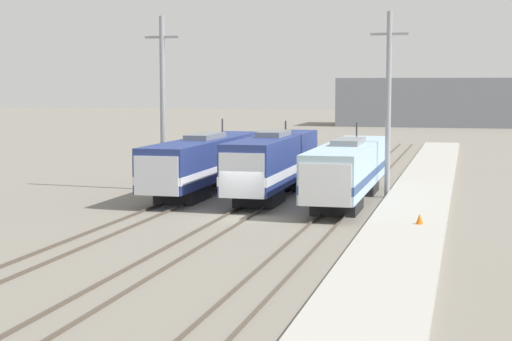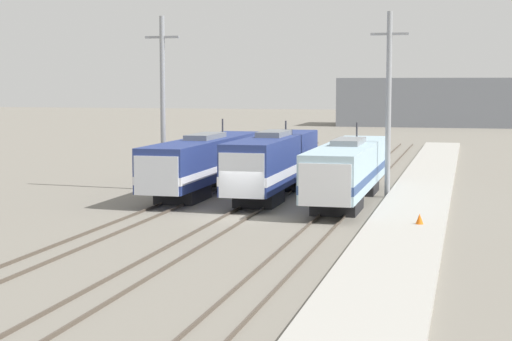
% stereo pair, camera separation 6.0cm
% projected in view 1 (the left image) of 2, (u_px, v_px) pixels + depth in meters
% --- Properties ---
extents(ground_plane, '(400.00, 400.00, 0.00)m').
position_uv_depth(ground_plane, '(237.00, 218.00, 47.69)').
color(ground_plane, slate).
extents(rail_pair_far_left, '(1.51, 120.00, 0.15)m').
position_uv_depth(rail_pair_far_left, '(151.00, 213.00, 48.90)').
color(rail_pair_far_left, '#4C4238').
rests_on(rail_pair_far_left, ground_plane).
extents(rail_pair_center, '(1.51, 120.00, 0.15)m').
position_uv_depth(rail_pair_center, '(237.00, 216.00, 47.68)').
color(rail_pair_center, '#4C4238').
rests_on(rail_pair_center, ground_plane).
extents(rail_pair_far_right, '(1.51, 120.00, 0.15)m').
position_uv_depth(rail_pair_far_right, '(328.00, 220.00, 46.45)').
color(rail_pair_far_right, '#4C4238').
rests_on(rail_pair_far_right, ground_plane).
extents(locomotive_far_left, '(3.00, 19.28, 4.88)m').
position_uv_depth(locomotive_far_left, '(203.00, 162.00, 58.37)').
color(locomotive_far_left, black).
rests_on(locomotive_far_left, ground_plane).
extents(locomotive_center, '(2.93, 16.78, 4.86)m').
position_uv_depth(locomotive_center, '(272.00, 163.00, 55.99)').
color(locomotive_center, black).
rests_on(locomotive_center, ground_plane).
extents(locomotive_far_right, '(3.10, 18.20, 4.84)m').
position_uv_depth(locomotive_far_right, '(347.00, 170.00, 53.38)').
color(locomotive_far_right, '#232326').
rests_on(locomotive_far_right, ground_plane).
extents(catenary_tower_left, '(2.45, 0.35, 12.09)m').
position_uv_depth(catenary_tower_left, '(163.00, 101.00, 59.31)').
color(catenary_tower_left, gray).
rests_on(catenary_tower_left, ground_plane).
extents(catenary_tower_right, '(2.45, 0.35, 12.09)m').
position_uv_depth(catenary_tower_right, '(388.00, 102.00, 55.57)').
color(catenary_tower_right, gray).
rests_on(catenary_tower_right, ground_plane).
extents(platform, '(4.00, 120.00, 0.35)m').
position_uv_depth(platform, '(408.00, 221.00, 45.41)').
color(platform, '#A8A59E').
rests_on(platform, ground_plane).
extents(traffic_cone, '(0.40, 0.40, 0.54)m').
position_uv_depth(traffic_cone, '(420.00, 219.00, 43.34)').
color(traffic_cone, orange).
rests_on(traffic_cone, platform).
extents(depot_building, '(42.88, 15.18, 8.42)m').
position_uv_depth(depot_building, '(463.00, 102.00, 150.29)').
color(depot_building, gray).
rests_on(depot_building, ground_plane).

